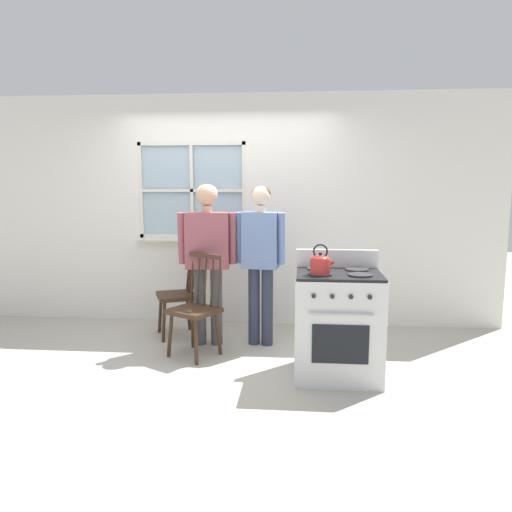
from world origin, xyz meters
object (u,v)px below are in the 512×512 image
Objects in this scene: person_teen_center at (261,251)px; person_elderly_left at (207,247)px; handbag at (199,261)px; chair_by_window at (178,295)px; chair_near_wall at (196,310)px; stove at (338,324)px; potted_plant at (195,230)px; kettle at (320,263)px.

person_elderly_left is at bearing -167.66° from person_teen_center.
person_teen_center is 5.38× the size of handbag.
chair_near_wall is (0.32, -0.61, 0.00)m from chair_by_window.
chair_by_window and handbag have the same top height.
person_elderly_left reaches higher than chair_near_wall.
person_elderly_left reaches higher than person_teen_center.
stove is at bearing -37.39° from handbag.
potted_plant is at bearing 107.00° from handbag.
kettle reaches higher than chair_near_wall.
person_teen_center reaches higher than chair_near_wall.
chair_by_window is 1.98m from kettle.
kettle reaches higher than stove.
stove is at bearing -44.28° from potted_plant.
handbag is at bearing -73.00° from potted_plant.
chair_near_wall is at bearing -78.01° from potted_plant.
person_teen_center is 6.68× the size of kettle.
potted_plant is (-1.58, 1.54, 0.66)m from stove.
chair_near_wall is at bearing -81.24° from handbag.
handbag is (0.22, 0.09, 0.37)m from chair_by_window.
person_teen_center is at bearing -41.24° from potted_plant.
potted_plant is (0.08, 0.52, 0.68)m from chair_by_window.
kettle is 2.20m from potted_plant.
potted_plant reaches higher than chair_by_window.
chair_near_wall and handbag have the same top height.
person_elderly_left is 1.43m from kettle.
stove is 1.86m from handbag.
chair_near_wall is 0.60× the size of person_teen_center.
chair_by_window is 0.74m from person_elderly_left.
kettle is at bearing -43.57° from person_elderly_left.
person_elderly_left is at bearing 149.48° from stove.
potted_plant is at bearing 146.16° from person_teen_center.
chair_near_wall is at bearing -139.66° from person_teen_center.
kettle is 1.80m from handbag.
handbag is at bearing 129.42° from chair_near_wall.
person_teen_center is at bearing 63.60° from chair_near_wall.
person_elderly_left reaches higher than handbag.
chair_near_wall is at bearing 162.98° from stove.
potted_plant is at bearing 105.83° from person_elderly_left.
person_elderly_left is at bearing 141.54° from kettle.
person_elderly_left reaches higher than chair_by_window.
person_elderly_left is at bearing 110.65° from chair_near_wall.
person_teen_center is 5.19× the size of potted_plant.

